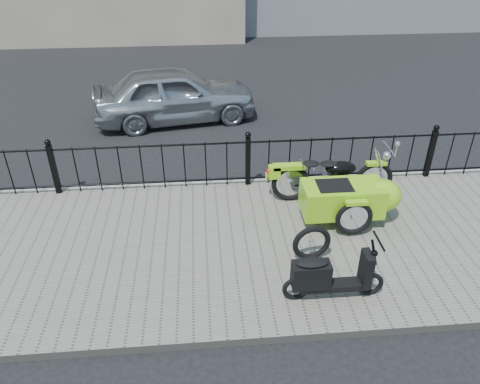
{
  "coord_description": "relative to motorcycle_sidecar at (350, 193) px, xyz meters",
  "views": [
    {
      "loc": [
        -0.82,
        -6.29,
        4.69
      ],
      "look_at": [
        -0.27,
        -0.1,
        0.82
      ],
      "focal_mm": 35.0,
      "sensor_mm": 36.0,
      "label": 1
    }
  ],
  "objects": [
    {
      "name": "ground",
      "position": [
        -1.57,
        -0.06,
        -0.59
      ],
      "size": [
        120.0,
        120.0,
        0.0
      ],
      "primitive_type": "plane",
      "color": "black",
      "rests_on": "ground"
    },
    {
      "name": "sidewalk",
      "position": [
        -1.57,
        -0.56,
        -0.53
      ],
      "size": [
        30.0,
        3.8,
        0.12
      ],
      "primitive_type": "cube",
      "color": "#6C675B",
      "rests_on": "ground"
    },
    {
      "name": "curb",
      "position": [
        -1.57,
        1.38,
        -0.53
      ],
      "size": [
        30.0,
        0.1,
        0.12
      ],
      "primitive_type": "cube",
      "color": "gray",
      "rests_on": "ground"
    },
    {
      "name": "iron_fence",
      "position": [
        -1.57,
        1.24,
        -0.01
      ],
      "size": [
        14.11,
        0.11,
        1.08
      ],
      "color": "black",
      "rests_on": "sidewalk"
    },
    {
      "name": "motorcycle_sidecar",
      "position": [
        0.0,
        0.0,
        0.0
      ],
      "size": [
        2.28,
        1.48,
        0.98
      ],
      "color": "black",
      "rests_on": "sidewalk"
    },
    {
      "name": "scooter",
      "position": [
        -0.83,
        -1.84,
        -0.11
      ],
      "size": [
        1.38,
        0.4,
        0.94
      ],
      "color": "black",
      "rests_on": "sidewalk"
    },
    {
      "name": "spare_tire",
      "position": [
        -0.86,
        -1.03,
        -0.18
      ],
      "size": [
        0.59,
        0.15,
        0.59
      ],
      "primitive_type": "torus",
      "rotation": [
        1.57,
        0.0,
        0.11
      ],
      "color": "black",
      "rests_on": "sidewalk"
    },
    {
      "name": "sedan_car",
      "position": [
        -3.01,
        4.74,
        0.07
      ],
      "size": [
        4.14,
        2.22,
        1.34
      ],
      "primitive_type": "imported",
      "rotation": [
        0.0,
        0.0,
        1.74
      ],
      "color": "#A8ABAF",
      "rests_on": "ground"
    }
  ]
}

